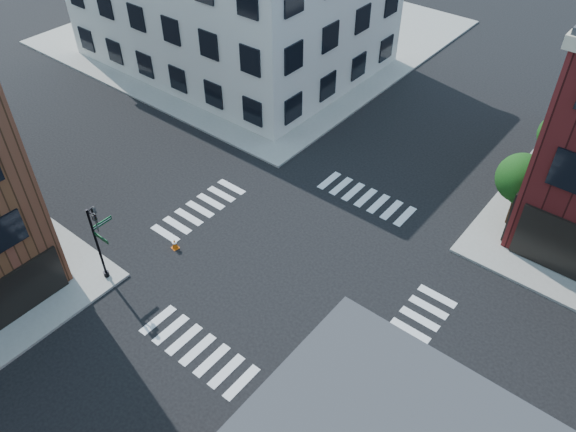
# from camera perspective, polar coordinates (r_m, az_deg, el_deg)

# --- Properties ---
(ground) EXTENTS (120.00, 120.00, 0.00)m
(ground) POSITION_cam_1_polar(r_m,az_deg,el_deg) (29.70, 0.54, -4.82)
(ground) COLOR black
(ground) RESTS_ON ground
(sidewalk_nw) EXTENTS (30.00, 30.00, 0.15)m
(sidewalk_nw) POSITION_cam_1_polar(r_m,az_deg,el_deg) (54.56, -3.21, 18.18)
(sidewalk_nw) COLOR gray
(sidewalk_nw) RESTS_ON ground
(tree_near) EXTENTS (2.69, 2.69, 4.49)m
(tree_near) POSITION_cam_1_polar(r_m,az_deg,el_deg) (32.33, 22.64, 3.32)
(tree_near) COLOR black
(tree_near) RESTS_ON ground
(tree_far) EXTENTS (2.43, 2.43, 4.07)m
(tree_far) POSITION_cam_1_polar(r_m,az_deg,el_deg) (37.50, 25.80, 7.26)
(tree_far) COLOR black
(tree_far) RESTS_ON ground
(signal_pole) EXTENTS (1.29, 1.24, 4.60)m
(signal_pole) POSITION_cam_1_polar(r_m,az_deg,el_deg) (28.50, -18.72, -2.00)
(signal_pole) COLOR black
(signal_pole) RESTS_ON ground
(traffic_cone) EXTENTS (0.42, 0.42, 0.67)m
(traffic_cone) POSITION_cam_1_polar(r_m,az_deg,el_deg) (30.89, -11.44, -2.79)
(traffic_cone) COLOR #D95509
(traffic_cone) RESTS_ON ground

